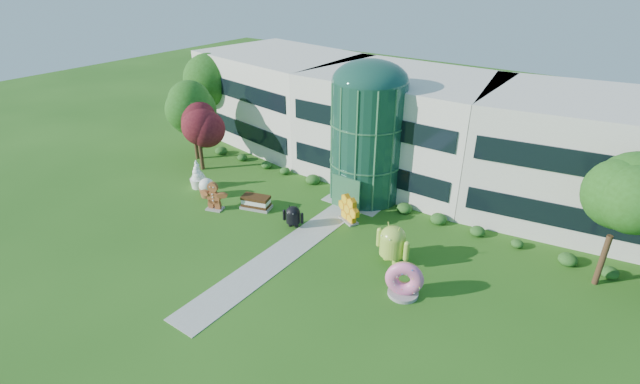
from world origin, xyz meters
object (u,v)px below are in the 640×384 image
Objects in this scene: android_black at (293,215)px; donut at (404,278)px; android_green at (393,241)px; gingerbread at (214,196)px.

android_black is 0.82× the size of donut.
gingerbread is (-15.03, -1.96, -0.34)m from android_green.
donut is at bearing -29.18° from android_black.
donut is at bearing -38.86° from android_green.
android_green reaches higher than donut.
android_green is 15.17m from gingerbread.
donut is (2.23, -2.66, -0.36)m from android_green.
gingerbread is at bearing 154.49° from donut.
gingerbread reaches higher than android_black.
android_black is 10.66m from donut.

